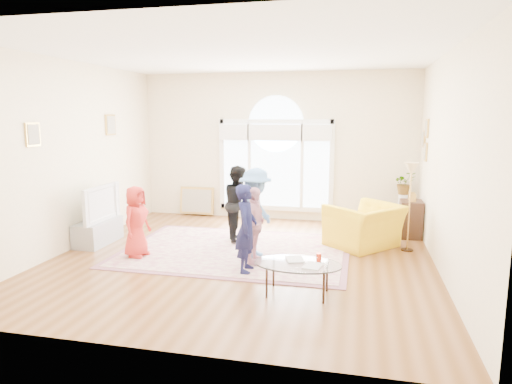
% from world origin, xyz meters
% --- Properties ---
extents(ground, '(6.00, 6.00, 0.00)m').
position_xyz_m(ground, '(0.00, 0.00, 0.00)').
color(ground, brown).
rests_on(ground, ground).
extents(room_shell, '(6.00, 6.00, 6.00)m').
position_xyz_m(room_shell, '(0.01, 2.83, 1.57)').
color(room_shell, beige).
rests_on(room_shell, ground).
extents(area_rug, '(3.60, 2.60, 0.02)m').
position_xyz_m(area_rug, '(-0.21, 0.39, 0.01)').
color(area_rug, beige).
rests_on(area_rug, ground).
extents(rug_border, '(3.80, 2.80, 0.01)m').
position_xyz_m(rug_border, '(-0.21, 0.39, 0.01)').
color(rug_border, '#885363').
rests_on(rug_border, ground).
extents(tv_console, '(0.45, 1.00, 0.42)m').
position_xyz_m(tv_console, '(-2.75, 0.30, 0.21)').
color(tv_console, gray).
rests_on(tv_console, ground).
extents(television, '(0.17, 1.11, 0.64)m').
position_xyz_m(television, '(-2.74, 0.30, 0.74)').
color(television, black).
rests_on(television, tv_console).
extents(coffee_table, '(1.14, 0.75, 0.54)m').
position_xyz_m(coffee_table, '(1.08, -1.27, 0.40)').
color(coffee_table, silver).
rests_on(coffee_table, ground).
extents(armchair, '(1.52, 1.53, 0.75)m').
position_xyz_m(armchair, '(1.93, 1.14, 0.38)').
color(armchair, gold).
rests_on(armchair, ground).
extents(side_cabinet, '(0.40, 0.50, 0.70)m').
position_xyz_m(side_cabinet, '(2.78, 2.01, 0.35)').
color(side_cabinet, black).
rests_on(side_cabinet, ground).
extents(floor_lamp, '(0.29, 0.29, 1.51)m').
position_xyz_m(floor_lamp, '(2.65, 1.08, 1.28)').
color(floor_lamp, black).
rests_on(floor_lamp, ground).
extents(plant_pedestal, '(0.20, 0.20, 0.70)m').
position_xyz_m(plant_pedestal, '(2.70, 2.73, 0.35)').
color(plant_pedestal, white).
rests_on(plant_pedestal, ground).
extents(potted_plant, '(0.51, 0.48, 0.46)m').
position_xyz_m(potted_plant, '(2.70, 2.73, 0.93)').
color(potted_plant, '#33722D').
rests_on(potted_plant, plant_pedestal).
extents(leaning_picture, '(0.80, 0.14, 0.62)m').
position_xyz_m(leaning_picture, '(-1.82, 2.90, 0.00)').
color(leaning_picture, tan).
rests_on(leaning_picture, ground).
extents(child_red, '(0.44, 0.61, 1.15)m').
position_xyz_m(child_red, '(-1.67, -0.29, 0.60)').
color(child_red, red).
rests_on(child_red, area_rug).
extents(child_navy, '(0.34, 0.49, 1.29)m').
position_xyz_m(child_navy, '(0.23, -0.60, 0.67)').
color(child_navy, '#14153C').
rests_on(child_navy, area_rug).
extents(child_black, '(0.73, 0.82, 1.37)m').
position_xyz_m(child_black, '(-0.32, 1.03, 0.71)').
color(child_black, black).
rests_on(child_black, area_rug).
extents(child_pink, '(0.41, 0.74, 1.19)m').
position_xyz_m(child_pink, '(0.26, -0.23, 0.62)').
color(child_pink, pink).
rests_on(child_pink, area_rug).
extents(child_blue, '(0.72, 1.03, 1.45)m').
position_xyz_m(child_blue, '(0.21, 0.09, 0.74)').
color(child_blue, '#5786C2').
rests_on(child_blue, area_rug).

